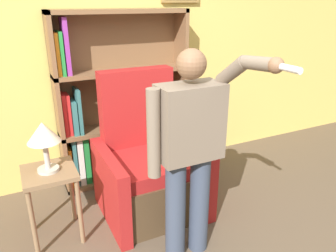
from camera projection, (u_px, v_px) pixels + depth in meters
The scene contains 6 objects.
wall_back at pixel (108, 48), 3.34m from camera, with size 8.00×0.11×2.80m.
bookcase at pixel (112, 103), 3.39m from camera, with size 1.37×0.28×1.78m.
armchair at pixel (149, 169), 3.03m from camera, with size 0.89×0.83×1.28m.
person_standing at pixel (190, 147), 2.27m from camera, with size 0.59×0.78×1.58m.
side_table at pixel (51, 185), 2.58m from camera, with size 0.40×0.40×0.62m.
table_lamp at pixel (43, 135), 2.43m from camera, with size 0.25×0.25×0.40m.
Camera 1 is at (-0.94, -1.30, 1.86)m, focal length 35.00 mm.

